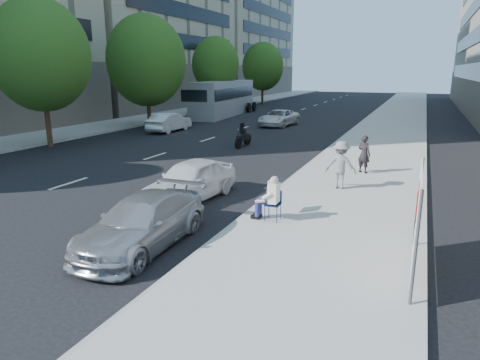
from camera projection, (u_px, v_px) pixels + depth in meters
The scene contains 18 objects.
ground at pixel (188, 222), 12.61m from camera, with size 160.00×160.00×0.00m, color black.
near_sidewalk at pixel (386, 135), 28.92m from camera, with size 5.00×120.00×0.15m, color #AEABA3.
far_sidewalk at pixel (133, 121), 36.74m from camera, with size 4.50×120.00×0.15m, color #AEABA3.
far_bldg_north at pixel (212, 14), 75.72m from camera, with size 22.00×28.00×28.00m, color tan.
tree_far_b at pixel (40, 55), 23.63m from camera, with size 5.40×5.40×8.24m.
tree_far_c at pixel (146, 61), 32.57m from camera, with size 6.00×6.00×8.47m.
tree_far_d at pixel (216, 64), 43.31m from camera, with size 4.80×4.80×7.65m.
tree_far_e at pixel (263, 67), 55.82m from camera, with size 5.40×5.40×7.89m.
seated_protester at pixel (270, 195), 12.19m from camera, with size 0.83×1.12×1.31m.
jogger at pixel (341, 165), 15.42m from camera, with size 1.12×0.64×1.73m, color gray.
pedestrian_woman at pixel (364, 154), 17.81m from camera, with size 0.58×0.38×1.59m, color black.
protest_banner at pixel (417, 215), 8.91m from camera, with size 0.08×3.06×2.20m.
parked_sedan at pixel (142, 222), 10.72m from camera, with size 1.77×4.35×1.26m, color #9FA1A5.
white_sedan_near at pixel (191, 180), 14.60m from camera, with size 1.63×4.06×1.38m, color white.
white_sedan_mid at pixel (169, 122), 30.98m from camera, with size 1.43×4.11×1.35m, color silver.
white_sedan_far at pixel (279, 118), 34.20m from camera, with size 2.09×4.52×1.26m, color silver.
motorcycle at pixel (243, 136), 24.73m from camera, with size 0.75×2.05×1.42m.
bus at pixel (224, 98), 41.91m from camera, with size 3.69×12.26×3.30m.
Camera 1 is at (6.06, -10.36, 4.34)m, focal length 32.00 mm.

